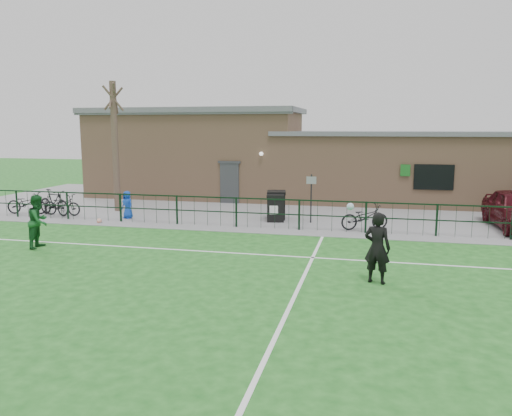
% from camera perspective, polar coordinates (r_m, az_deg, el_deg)
% --- Properties ---
extents(ground, '(90.00, 90.00, 0.00)m').
position_cam_1_polar(ground, '(11.96, -5.54, -9.92)').
color(ground, '#1A591C').
rests_on(ground, ground).
extents(paving_strip, '(34.00, 13.00, 0.02)m').
position_cam_1_polar(paving_strip, '(24.78, 4.47, 0.11)').
color(paving_strip, gray).
rests_on(paving_strip, ground).
extents(pitch_line_touch, '(28.00, 0.10, 0.01)m').
position_cam_1_polar(pitch_line_touch, '(19.25, 1.90, -2.51)').
color(pitch_line_touch, white).
rests_on(pitch_line_touch, ground).
extents(pitch_line_mid, '(28.00, 0.10, 0.01)m').
position_cam_1_polar(pitch_line_mid, '(15.64, -0.84, -5.26)').
color(pitch_line_mid, white).
rests_on(pitch_line_mid, ground).
extents(pitch_line_perp, '(0.10, 16.00, 0.01)m').
position_cam_1_polar(pitch_line_perp, '(11.50, 4.12, -10.67)').
color(pitch_line_perp, white).
rests_on(pitch_line_perp, ground).
extents(perimeter_fence, '(28.00, 0.10, 1.20)m').
position_cam_1_polar(perimeter_fence, '(19.33, 2.02, -0.67)').
color(perimeter_fence, black).
rests_on(perimeter_fence, ground).
extents(bare_tree, '(0.30, 0.30, 6.00)m').
position_cam_1_polar(bare_tree, '(24.21, -15.79, 6.70)').
color(bare_tree, '#4D392E').
rests_on(bare_tree, ground).
extents(wheelie_bin_left, '(0.82, 0.90, 1.05)m').
position_cam_1_polar(wheelie_bin_left, '(20.92, 2.25, -0.07)').
color(wheelie_bin_left, black).
rests_on(wheelie_bin_left, paving_strip).
extents(wheelie_bin_right, '(0.88, 0.96, 1.12)m').
position_cam_1_polar(wheelie_bin_right, '(21.39, 2.35, 0.23)').
color(wheelie_bin_right, black).
rests_on(wheelie_bin_right, paving_strip).
extents(sign_post, '(0.06, 0.06, 2.00)m').
position_cam_1_polar(sign_post, '(20.59, 6.31, 1.07)').
color(sign_post, black).
rests_on(sign_post, paving_strip).
extents(bicycle_a, '(1.93, 0.91, 0.97)m').
position_cam_1_polar(bicycle_a, '(24.90, -24.71, 0.49)').
color(bicycle_a, black).
rests_on(bicycle_a, paving_strip).
extents(bicycle_b, '(2.01, 1.14, 1.17)m').
position_cam_1_polar(bicycle_b, '(24.03, -22.11, 0.60)').
color(bicycle_b, black).
rests_on(bicycle_b, paving_strip).
extents(bicycle_c, '(1.81, 0.64, 0.95)m').
position_cam_1_polar(bicycle_c, '(23.91, -21.28, 0.35)').
color(bicycle_c, black).
rests_on(bicycle_c, paving_strip).
extents(bicycle_e, '(1.97, 1.31, 0.98)m').
position_cam_1_polar(bicycle_e, '(19.57, 12.30, -1.03)').
color(bicycle_e, black).
rests_on(bicycle_e, paving_strip).
extents(spectator_child, '(0.68, 0.56, 1.19)m').
position_cam_1_polar(spectator_child, '(22.21, -14.49, 0.37)').
color(spectator_child, blue).
rests_on(spectator_child, paving_strip).
extents(goalkeeper_kick, '(1.30, 3.18, 1.83)m').
position_cam_1_polar(goalkeeper_kick, '(13.00, 13.62, -4.33)').
color(goalkeeper_kick, black).
rests_on(goalkeeper_kick, ground).
extents(outfield_player, '(0.77, 0.93, 1.75)m').
position_cam_1_polar(outfield_player, '(17.81, -23.58, -1.39)').
color(outfield_player, '#185423').
rests_on(outfield_player, ground).
extents(ball_ground, '(0.20, 0.20, 0.20)m').
position_cam_1_polar(ball_ground, '(21.59, -17.47, -1.39)').
color(ball_ground, white).
rests_on(ball_ground, ground).
extents(clubhouse, '(24.25, 5.40, 4.96)m').
position_cam_1_polar(clubhouse, '(27.62, 3.66, 5.67)').
color(clubhouse, tan).
rests_on(clubhouse, ground).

